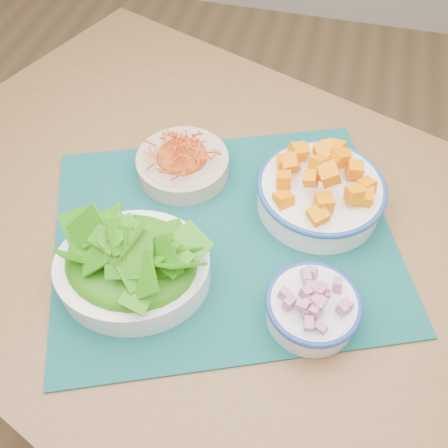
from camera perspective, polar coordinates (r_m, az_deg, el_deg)
name	(u,v)px	position (r m, az deg, el deg)	size (l,w,h in m)	color
ground	(136,334)	(1.64, -10.07, -12.24)	(4.00, 4.00, 0.00)	#A57E50
table	(229,258)	(0.96, 0.62, -3.86)	(1.57, 1.32, 0.75)	brown
placemat	(224,235)	(0.88, 0.00, -1.27)	(0.59, 0.48, 0.00)	#073232
carrot_bowl	(182,160)	(0.95, -4.77, 7.26)	(0.23, 0.23, 0.07)	#BDA78C
squash_bowl	(322,186)	(0.90, 11.10, 4.30)	(0.29, 0.29, 0.11)	white
lettuce_bowl	(131,260)	(0.79, -10.60, -4.03)	(0.29, 0.27, 0.12)	white
onion_bowl	(313,305)	(0.77, 10.15, -9.06)	(0.18, 0.18, 0.08)	silver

